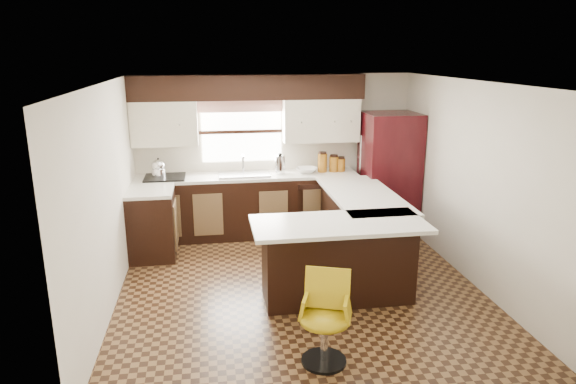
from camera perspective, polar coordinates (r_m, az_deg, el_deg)
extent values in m
plane|color=#49301A|center=(6.25, 1.23, -10.47)|extent=(4.40, 4.40, 0.00)
plane|color=silver|center=(5.63, 1.38, 12.07)|extent=(4.40, 4.40, 0.00)
plane|color=beige|center=(7.95, -1.50, 4.33)|extent=(4.40, 0.00, 4.40)
plane|color=beige|center=(3.80, 7.20, -8.43)|extent=(4.40, 0.00, 4.40)
plane|color=beige|center=(5.85, -19.41, -0.64)|extent=(0.00, 4.40, 4.40)
plane|color=beige|center=(6.52, 19.78, 0.94)|extent=(0.00, 4.40, 4.40)
cube|color=black|center=(7.79, -4.46, -1.62)|extent=(3.30, 0.60, 0.90)
cube|color=black|center=(7.20, -14.82, -3.56)|extent=(0.60, 0.70, 0.90)
cube|color=silver|center=(7.67, -4.53, 1.75)|extent=(3.30, 0.60, 0.04)
cube|color=silver|center=(7.07, -15.09, 0.07)|extent=(0.60, 0.70, 0.04)
cube|color=black|center=(7.60, -4.43, 11.54)|extent=(3.40, 0.35, 0.36)
cube|color=beige|center=(7.65, -13.57, 7.42)|extent=(0.94, 0.35, 0.64)
cube|color=beige|center=(7.81, 3.65, 7.97)|extent=(1.14, 0.35, 0.64)
cube|color=white|center=(7.82, -5.16, 6.69)|extent=(1.20, 0.02, 0.90)
cube|color=#D19B93|center=(7.73, -5.21, 9.51)|extent=(1.30, 0.06, 0.18)
cube|color=#B2B2B7|center=(7.64, -4.90, 1.98)|extent=(0.75, 0.45, 0.03)
cube|color=black|center=(7.67, 3.19, -2.05)|extent=(0.58, 0.03, 0.78)
cube|color=black|center=(7.65, -13.52, 1.60)|extent=(0.58, 0.50, 0.02)
cube|color=black|center=(6.84, 7.80, -4.20)|extent=(0.60, 1.95, 0.90)
cube|color=black|center=(5.83, 5.53, -7.68)|extent=(1.65, 0.60, 0.90)
cube|color=silver|center=(6.71, 8.36, -0.37)|extent=(0.84, 1.95, 0.04)
cube|color=silver|center=(5.57, 5.69, -3.58)|extent=(1.89, 0.84, 0.04)
cube|color=black|center=(7.94, 11.13, 1.99)|extent=(0.79, 0.76, 1.85)
cylinder|color=silver|center=(7.68, -0.88, 3.06)|extent=(0.15, 0.15, 0.28)
imported|color=white|center=(7.77, 2.05, 2.44)|extent=(0.35, 0.35, 0.08)
cylinder|color=#905613|center=(7.82, 3.83, 3.25)|extent=(0.14, 0.14, 0.28)
cylinder|color=#905613|center=(7.86, 5.11, 3.10)|extent=(0.14, 0.14, 0.23)
cylinder|color=#905613|center=(7.89, 5.88, 3.01)|extent=(0.14, 0.14, 0.20)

